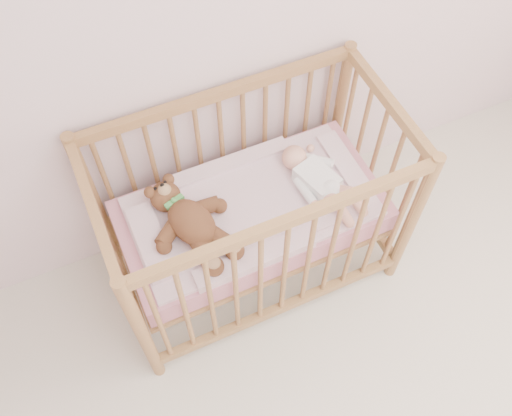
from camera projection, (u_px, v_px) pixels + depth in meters
crib at (252, 214)px, 2.67m from camera, size 1.36×0.76×1.00m
mattress at (252, 215)px, 2.68m from camera, size 1.22×0.62×0.13m
blanket at (252, 207)px, 2.62m from camera, size 1.10×0.58×0.06m
baby at (317, 177)px, 2.61m from camera, size 0.39×0.58×0.13m
teddy_bear at (192, 223)px, 2.47m from camera, size 0.54×0.65×0.15m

